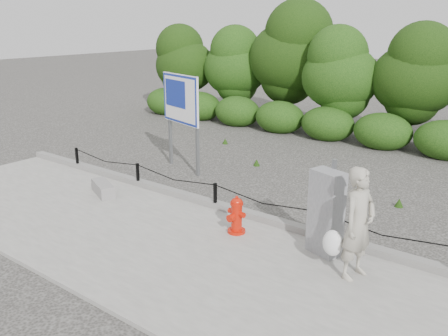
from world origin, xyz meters
name	(u,v)px	position (x,y,z in m)	size (l,w,h in m)	color
ground	(215,212)	(0.00, 0.00, 0.00)	(90.00, 90.00, 0.00)	#2D2B28
sidewalk	(151,242)	(0.00, -2.00, 0.04)	(14.00, 4.00, 0.08)	gray
curb	(217,205)	(0.00, 0.05, 0.15)	(14.00, 0.22, 0.14)	slate
chain_barrier	(215,193)	(0.00, 0.00, 0.46)	(10.06, 0.06, 0.60)	black
treeline	(386,67)	(0.52, 8.94, 2.55)	(20.19, 3.91, 4.91)	black
fire_hydrant	(236,215)	(1.11, -0.74, 0.45)	(0.41, 0.43, 0.77)	red
pedestrian	(357,225)	(3.62, -0.92, 0.99)	(0.81, 0.77, 1.88)	#A49D8D
concrete_block	(103,189)	(-2.72, -0.94, 0.23)	(0.93, 0.33, 0.30)	gray
utility_cabinet	(326,213)	(2.88, -0.46, 0.86)	(0.67, 0.51, 1.72)	gray
advertising_sign	(181,104)	(-2.70, 1.90, 1.92)	(1.65, 0.55, 2.72)	slate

